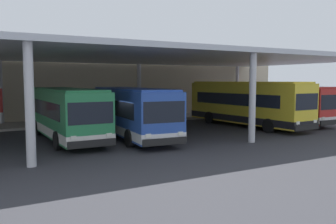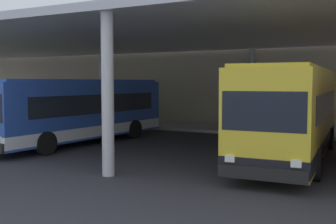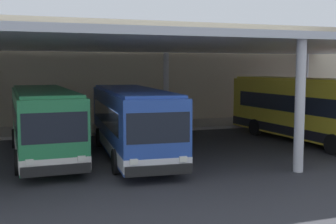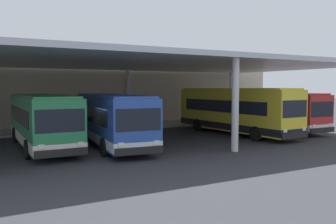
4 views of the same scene
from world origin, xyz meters
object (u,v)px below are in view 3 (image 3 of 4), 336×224
at_px(bench_waiting, 71,121).
at_px(trash_bin, 38,122).
at_px(bus_middle_bay, 305,109).
at_px(bus_nearest_bay, 43,122).
at_px(bus_second_bay, 132,121).

xyz_separation_m(bench_waiting, trash_bin, (-2.09, -0.06, 0.01)).
bearing_deg(bus_middle_bay, bus_nearest_bay, 177.56).
bearing_deg(trash_bin, bus_second_bay, -67.68).
height_order(bus_nearest_bay, bus_second_bay, same).
relative_size(bus_nearest_bay, bench_waiting, 5.87).
relative_size(bus_middle_bay, trash_bin, 11.68).
relative_size(bus_second_bay, trash_bin, 10.91).
bearing_deg(bus_second_bay, trash_bin, 112.32).
height_order(bus_second_bay, bench_waiting, bus_second_bay).
distance_m(bus_second_bay, trash_bin, 9.88).
bearing_deg(bench_waiting, bus_second_bay, -79.80).
xyz_separation_m(bus_middle_bay, trash_bin, (-13.92, 8.44, -1.16)).
height_order(bus_second_bay, bus_middle_bay, bus_middle_bay).
distance_m(bus_nearest_bay, bench_waiting, 8.28).
xyz_separation_m(bus_second_bay, trash_bin, (-3.74, 9.10, -0.98)).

